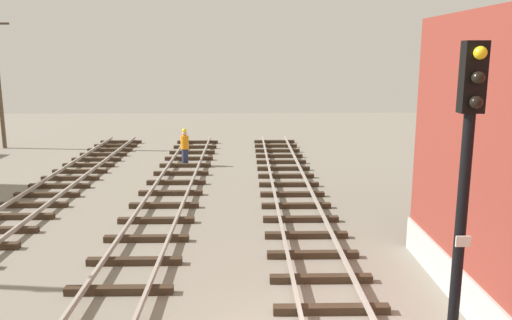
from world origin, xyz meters
TOP-DOWN VIEW (x-y plane):
  - signal_mast at (2.36, -0.71)m, footprint 0.36×0.40m
  - track_worker_foreground at (-4.11, 16.67)m, footprint 0.40×0.40m

SIDE VIEW (x-z plane):
  - track_worker_foreground at x=-4.11m, z-range -0.01..1.86m
  - signal_mast at x=2.36m, z-range 0.71..6.36m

